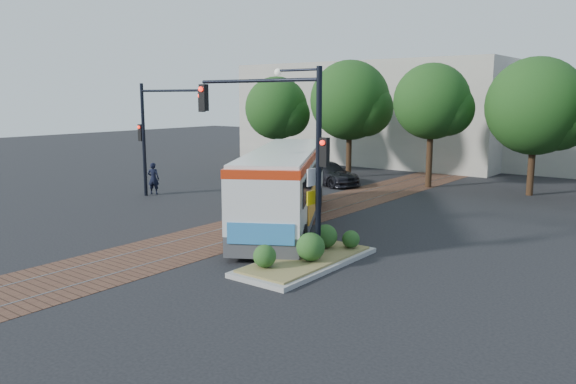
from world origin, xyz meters
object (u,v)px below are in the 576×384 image
(city_bus, at_px, (285,183))
(signal_pole_main, at_px, (287,133))
(signal_pole_left, at_px, (157,125))
(traffic_island, at_px, (309,254))
(parked_car, at_px, (327,173))
(officer, at_px, (153,178))

(city_bus, height_order, signal_pole_main, signal_pole_main)
(city_bus, bearing_deg, signal_pole_left, 144.15)
(city_bus, xyz_separation_m, signal_pole_left, (-9.09, 0.86, 2.10))
(traffic_island, bearing_deg, signal_pole_left, 159.64)
(signal_pole_left, height_order, parked_car, signal_pole_left)
(traffic_island, distance_m, officer, 15.35)
(signal_pole_main, distance_m, officer, 14.79)
(city_bus, relative_size, officer, 6.55)
(officer, bearing_deg, traffic_island, 130.35)
(traffic_island, relative_size, officer, 2.98)
(signal_pole_main, bearing_deg, signal_pole_left, 158.55)
(city_bus, relative_size, parked_car, 2.40)
(city_bus, height_order, signal_pole_left, signal_pole_left)
(signal_pole_left, bearing_deg, signal_pole_main, -21.45)
(city_bus, relative_size, signal_pole_main, 1.90)
(city_bus, bearing_deg, parked_car, 83.90)
(signal_pole_left, distance_m, parked_car, 10.82)
(traffic_island, bearing_deg, parked_car, 121.50)
(signal_pole_main, xyz_separation_m, officer, (-13.38, 5.36, -3.28))
(signal_pole_main, xyz_separation_m, signal_pole_left, (-12.23, 4.80, -0.29))
(signal_pole_left, bearing_deg, traffic_island, -20.36)
(signal_pole_main, height_order, officer, signal_pole_main)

